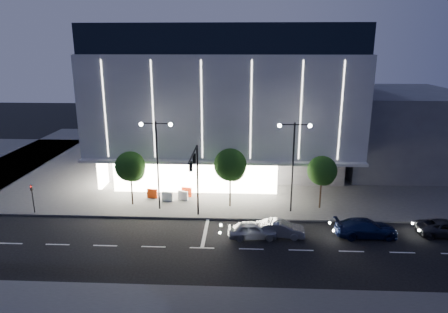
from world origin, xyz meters
TOP-DOWN VIEW (x-y plane):
  - ground at (0.00, 0.00)m, footprint 160.00×160.00m
  - sidewalk_museum at (5.00, 24.00)m, footprint 70.00×40.00m
  - museum at (2.98, 22.31)m, footprint 30.00×25.80m
  - annex_building at (26.00, 24.00)m, footprint 16.00×20.00m
  - traffic_mast at (1.00, 3.34)m, footprint 0.33×5.89m
  - street_lamp_west at (-3.00, 6.00)m, footprint 3.16×0.36m
  - street_lamp_east at (10.00, 6.00)m, footprint 3.16×0.36m
  - ped_signal_far at (-15.00, 4.50)m, footprint 0.22×0.24m
  - tree_left at (-5.97, 7.02)m, footprint 3.02×3.02m
  - tree_mid at (4.03, 7.02)m, footprint 3.25×3.25m
  - tree_right at (13.03, 7.02)m, footprint 2.91×2.91m
  - car_lead at (6.13, 0.47)m, footprint 4.34×2.01m
  - car_second at (8.50, 0.88)m, footprint 4.34×1.88m
  - car_third at (15.87, 1.23)m, footprint 5.38×2.39m
  - car_fourth at (22.84, 1.77)m, footprint 4.87×2.34m
  - barrier_a at (-4.35, 8.83)m, footprint 1.12×0.39m
  - barrier_b at (-0.99, 8.38)m, footprint 1.12×0.61m
  - barrier_c at (-0.76, 9.47)m, footprint 1.13×0.52m
  - barrier_d at (-2.59, 8.05)m, footprint 1.12×0.40m

SIDE VIEW (x-z plane):
  - ground at x=0.00m, z-range 0.00..0.00m
  - sidewalk_museum at x=5.00m, z-range 0.00..0.15m
  - barrier_a at x=-4.35m, z-range 0.15..1.15m
  - barrier_b at x=-0.99m, z-range 0.15..1.15m
  - barrier_c at x=-0.76m, z-range 0.15..1.15m
  - barrier_d at x=-2.59m, z-range 0.15..1.15m
  - car_fourth at x=22.84m, z-range 0.00..1.34m
  - car_second at x=8.50m, z-range 0.00..1.39m
  - car_lead at x=6.13m, z-range 0.00..1.44m
  - car_third at x=15.87m, z-range 0.00..1.53m
  - ped_signal_far at x=-15.00m, z-range 0.39..3.39m
  - tree_right at x=13.03m, z-range 1.13..6.64m
  - tree_left at x=-5.97m, z-range 1.17..6.90m
  - tree_mid at x=4.03m, z-range 1.26..7.41m
  - annex_building at x=26.00m, z-range 0.00..10.00m
  - traffic_mast at x=1.00m, z-range 1.49..8.56m
  - street_lamp_west at x=-3.00m, z-range 1.46..10.46m
  - street_lamp_east at x=10.00m, z-range 1.46..10.46m
  - museum at x=2.98m, z-range 0.27..18.27m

